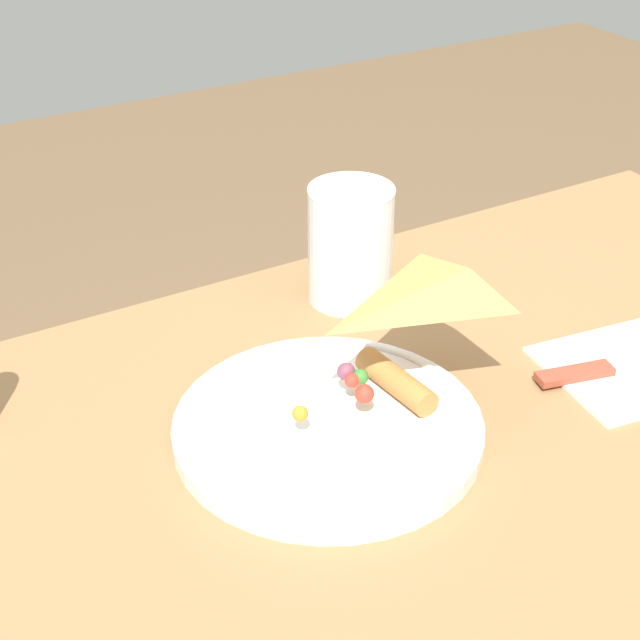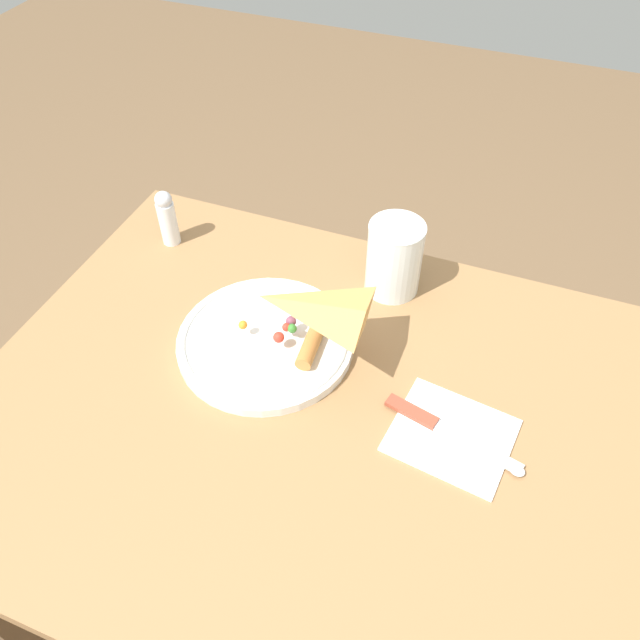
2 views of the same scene
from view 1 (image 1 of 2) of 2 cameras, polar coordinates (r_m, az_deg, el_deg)
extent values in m
cube|color=olive|center=(0.87, 11.35, -7.42)|extent=(1.02, 0.75, 0.03)
cube|color=brown|center=(1.54, 15.37, -5.57)|extent=(0.06, 0.06, 0.69)
cylinder|color=white|center=(0.84, 0.47, -6.31)|extent=(0.27, 0.27, 0.02)
torus|color=white|center=(0.83, 0.47, -5.79)|extent=(0.25, 0.25, 0.01)
pyramid|color=tan|center=(0.83, 0.24, -5.43)|extent=(0.16, 0.10, 0.02)
cylinder|color=#B77A3D|center=(0.86, 4.44, -3.55)|extent=(0.03, 0.09, 0.02)
sphere|color=red|center=(0.84, 1.88, -3.53)|extent=(0.01, 0.01, 0.01)
sphere|color=#7A4256|center=(0.85, 1.53, -3.01)|extent=(0.02, 0.02, 0.02)
sphere|color=#388433|center=(0.85, 2.37, -3.32)|extent=(0.01, 0.01, 0.01)
sphere|color=red|center=(0.83, 2.60, -4.31)|extent=(0.02, 0.02, 0.02)
sphere|color=orange|center=(0.80, -1.16, -5.46)|extent=(0.01, 0.01, 0.01)
cylinder|color=white|center=(1.01, 1.73, 4.41)|extent=(0.09, 0.09, 0.13)
cylinder|color=white|center=(1.02, 1.71, 3.50)|extent=(0.08, 0.08, 0.09)
torus|color=white|center=(0.99, 1.78, 7.54)|extent=(0.09, 0.09, 0.00)
cube|color=white|center=(0.97, 17.67, -2.67)|extent=(0.17, 0.15, 0.00)
cube|color=#99422D|center=(0.94, 14.60, -3.04)|extent=(0.08, 0.04, 0.01)
camera|label=2|loc=(0.67, 70.70, 30.21)|focal=35.00mm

